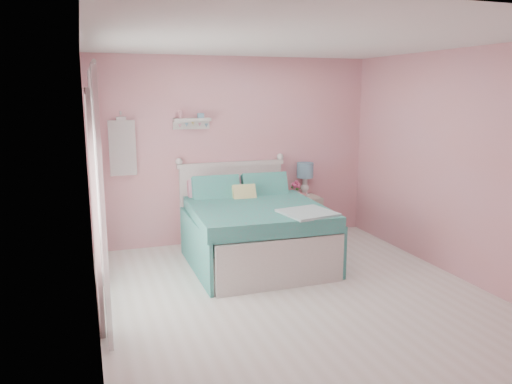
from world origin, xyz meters
TOP-DOWN VIEW (x-y plane):
  - floor at (0.00, 0.00)m, footprint 4.50×4.50m
  - room_shell at (0.00, 0.00)m, footprint 4.50×4.50m
  - bed at (-0.07, 1.25)m, footprint 1.64×2.01m
  - nightstand at (0.99, 2.02)m, footprint 0.42×0.42m
  - table_lamp at (1.04, 2.12)m, footprint 0.24×0.24m
  - vase at (0.86, 2.03)m, footprint 0.18×0.18m
  - teacup at (0.90, 1.90)m, footprint 0.14×0.14m
  - roses at (0.86, 2.03)m, footprint 0.14×0.11m
  - wall_shelf at (-0.63, 2.19)m, footprint 0.50×0.15m
  - hanging_dress at (-1.55, 2.18)m, footprint 0.34×0.03m
  - french_door at (-1.97, 0.40)m, footprint 0.04×1.32m
  - curtain_near at (-1.92, -0.34)m, footprint 0.04×0.40m
  - curtain_far at (-1.92, 1.14)m, footprint 0.04×0.40m

SIDE VIEW (x-z plane):
  - floor at x=0.00m, z-range 0.00..0.00m
  - nightstand at x=0.99m, z-range 0.00..0.61m
  - bed at x=-0.07m, z-range -0.18..0.97m
  - teacup at x=0.90m, z-range 0.61..0.69m
  - vase at x=0.86m, z-range 0.61..0.75m
  - roses at x=0.86m, z-range 0.73..0.85m
  - table_lamp at x=1.04m, z-range 0.70..1.19m
  - french_door at x=-1.97m, z-range -0.01..2.15m
  - curtain_near at x=-1.92m, z-range 0.02..2.34m
  - curtain_far at x=-1.92m, z-range 0.02..2.34m
  - hanging_dress at x=-1.55m, z-range 1.04..1.76m
  - room_shell at x=0.00m, z-range -0.67..3.83m
  - wall_shelf at x=-0.63m, z-range 1.61..1.86m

